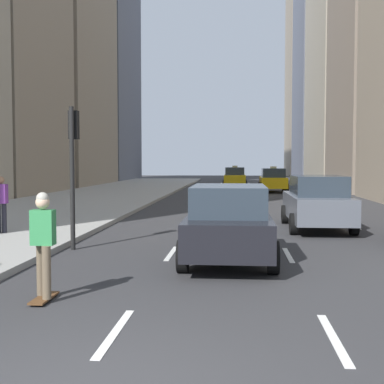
{
  "coord_description": "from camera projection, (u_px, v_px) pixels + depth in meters",
  "views": [
    {
      "loc": [
        1.37,
        -4.74,
        2.23
      ],
      "look_at": [
        0.09,
        10.52,
        1.35
      ],
      "focal_mm": 50.0,
      "sensor_mm": 36.0,
      "label": 1
    }
  ],
  "objects": [
    {
      "name": "pedestrian_mid_block",
      "position": [
        1.0,
        201.0,
        15.52
      ],
      "size": [
        0.36,
        0.22,
        1.65
      ],
      "color": "#23232D",
      "rests_on": "sidewalk_left"
    },
    {
      "name": "building_row_right",
      "position": [
        351.0,
        30.0,
        49.94
      ],
      "size": [
        6.0,
        83.39,
        35.83
      ],
      "color": "gray",
      "rests_on": "ground"
    },
    {
      "name": "lane_markings",
      "position": [
        260.0,
        204.0,
        27.62
      ],
      "size": [
        5.72,
        56.0,
        0.01
      ],
      "color": "white",
      "rests_on": "ground"
    },
    {
      "name": "sidewalk_left",
      "position": [
        98.0,
        197.0,
        32.4
      ],
      "size": [
        8.0,
        66.0,
        0.15
      ],
      "primitive_type": "cube",
      "color": "#9E9E99",
      "rests_on": "ground"
    },
    {
      "name": "sedan_silver_behind",
      "position": [
        229.0,
        222.0,
        11.95
      ],
      "size": [
        2.02,
        4.62,
        1.7
      ],
      "color": "black",
      "rests_on": "ground"
    },
    {
      "name": "taxi_second",
      "position": [
        235.0,
        177.0,
        45.76
      ],
      "size": [
        2.02,
        4.4,
        1.87
      ],
      "color": "yellow",
      "rests_on": "ground"
    },
    {
      "name": "taxi_lead",
      "position": [
        273.0,
        180.0,
        38.84
      ],
      "size": [
        2.02,
        4.4,
        1.87
      ],
      "color": "yellow",
      "rests_on": "ground"
    },
    {
      "name": "skateboarder",
      "position": [
        43.0,
        241.0,
        8.48
      ],
      "size": [
        0.36,
        0.8,
        1.75
      ],
      "color": "brown",
      "rests_on": "ground"
    },
    {
      "name": "traffic_light_pole",
      "position": [
        73.0,
        154.0,
        13.46
      ],
      "size": [
        0.24,
        0.42,
        3.6
      ],
      "color": "black",
      "rests_on": "ground"
    },
    {
      "name": "sedan_black_near",
      "position": [
        317.0,
        202.0,
        17.54
      ],
      "size": [
        2.02,
        4.81,
        1.77
      ],
      "color": "#565B66",
      "rests_on": "ground"
    }
  ]
}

